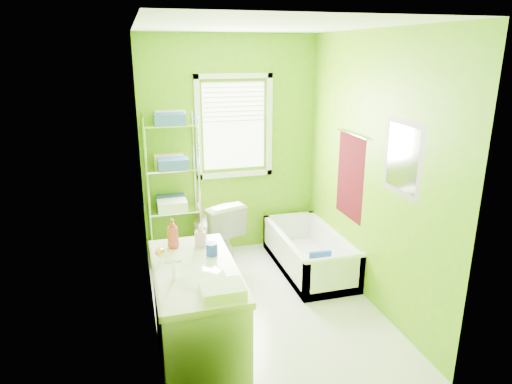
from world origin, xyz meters
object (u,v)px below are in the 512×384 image
object	(u,v)px
vanity	(197,317)
wire_shelf_unit	(173,173)
toilet	(214,230)
bathtub	(310,258)

from	to	relation	value
vanity	wire_shelf_unit	bearing A→B (deg)	88.44
wire_shelf_unit	toilet	bearing A→B (deg)	-20.80
bathtub	wire_shelf_unit	bearing A→B (deg)	155.14
toilet	vanity	xyz separation A→B (m)	(-0.48, -1.87, 0.08)
vanity	wire_shelf_unit	world-z (taller)	wire_shelf_unit
wire_shelf_unit	vanity	bearing A→B (deg)	-91.56
toilet	vanity	world-z (taller)	vanity
wire_shelf_unit	bathtub	bearing A→B (deg)	-24.86
bathtub	toilet	xyz separation A→B (m)	(-1.00, 0.50, 0.25)
bathtub	vanity	size ratio (longest dim) A/B	1.20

